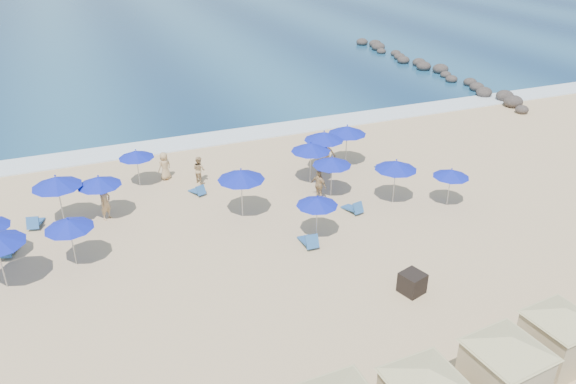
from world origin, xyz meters
The scene contains 30 objects.
ground centered at (0.00, 0.00, 0.00)m, with size 160.00×160.00×0.00m, color tan.
ocean centered at (0.00, 55.00, 0.03)m, with size 160.00×80.00×0.06m, color navy.
surf_line centered at (0.00, 15.50, 0.04)m, with size 160.00×2.50×0.08m, color white.
rock_jetty centered at (24.01, 24.90, 0.36)m, with size 2.56×26.66×0.96m.
trash_bin centered at (3.21, -3.90, 0.44)m, with size 0.88×0.88×0.88m, color black.
cabana_2 centered at (2.66, -9.67, 1.59)m, with size 4.40×4.40×2.77m.
cabana_3 centered at (5.43, -9.08, 1.47)m, with size 4.07×4.07×2.57m.
umbrella_2 centered at (-7.67, 6.95, 2.11)m, with size 2.14×2.14×2.43m.
umbrella_3 centered at (-9.25, 3.26, 2.04)m, with size 2.07×2.07×2.35m.
umbrella_4 centered at (-5.46, 10.15, 1.92)m, with size 1.94×1.94×2.21m.
umbrella_5 centered at (-1.20, 4.63, 2.31)m, with size 2.34×2.34×2.67m.
umbrella_6 centered at (1.40, 1.40, 1.92)m, with size 1.95×1.95×2.22m.
umbrella_7 centered at (3.54, 6.90, 2.18)m, with size 2.21×2.21×2.51m.
umbrella_8 centered at (3.91, 4.99, 2.04)m, with size 2.07×2.07×2.36m.
umbrella_9 centered at (6.53, 8.36, 2.25)m, with size 2.28×2.28×2.60m.
umbrella_10 centered at (4.82, 7.91, 2.28)m, with size 2.31×2.31×2.63m.
umbrella_11 centered at (9.10, 1.78, 1.84)m, with size 1.86×1.86×2.12m.
umbrella_12 centered at (-9.56, 7.15, 2.33)m, with size 2.36×2.36×2.69m.
umbrella_13 centered at (6.61, 3.09, 2.16)m, with size 2.19×2.19×2.49m.
beach_chair_0 centered at (-12.01, 5.18, 0.24)m, with size 0.89×1.38×0.70m.
beach_chair_1 centered at (-10.90, 7.42, 0.24)m, with size 0.85×1.38×0.71m.
beach_chair_2 centered at (-2.68, 7.88, 0.21)m, with size 0.84×1.22×0.62m.
beach_chair_3 centered at (0.79, 0.84, 0.26)m, with size 0.64×1.36×0.74m.
beach_chair_4 centered at (4.20, 2.92, 0.24)m, with size 0.79×1.33×0.68m.
beach_chair_5 centered at (8.24, 6.77, 0.21)m, with size 0.51×1.13×0.62m.
beachgoer_0 centered at (-7.54, 6.96, 0.88)m, with size 0.64×0.42×1.76m, color tan.
beachgoer_1 centered at (-2.23, 9.33, 0.78)m, with size 0.76×0.59×1.56m, color tan.
beachgoer_2 centered at (3.13, 4.93, 0.84)m, with size 0.98×0.41×1.67m, color tan.
beachgoer_3 centered at (5.29, 8.42, 0.89)m, with size 1.15×0.66×1.78m, color tan.
beachgoer_4 centered at (-3.94, 10.49, 0.81)m, with size 0.80×0.52×1.63m, color tan.
Camera 1 is at (-8.34, -19.14, 13.86)m, focal length 35.00 mm.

